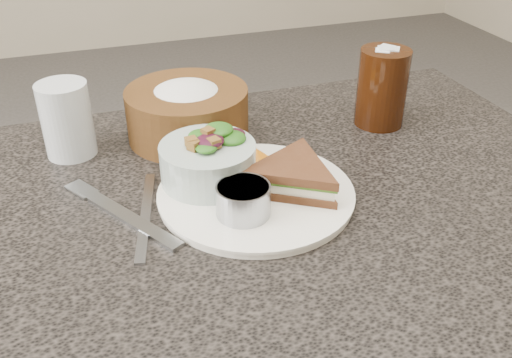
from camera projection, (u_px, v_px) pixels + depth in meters
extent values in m
cylinder|color=white|center=(256.00, 194.00, 0.77)|extent=(0.26, 0.26, 0.01)
cylinder|color=#959AA2|center=(243.00, 200.00, 0.71)|extent=(0.09, 0.09, 0.04)
cone|color=orange|center=(255.00, 155.00, 0.82)|extent=(0.08, 0.08, 0.02)
cube|color=#989B9E|center=(127.00, 217.00, 0.73)|extent=(0.12, 0.18, 0.01)
cube|color=#9CA0A9|center=(146.00, 215.00, 0.73)|extent=(0.06, 0.19, 0.00)
cylinder|color=silver|center=(67.00, 120.00, 0.85)|extent=(0.08, 0.08, 0.11)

